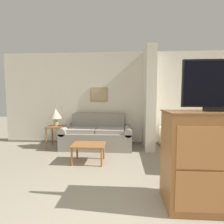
{
  "coord_description": "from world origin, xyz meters",
  "views": [
    {
      "loc": [
        0.03,
        -1.25,
        1.36
      ],
      "look_at": [
        -0.18,
        2.24,
        1.05
      ],
      "focal_mm": 28.0,
      "sensor_mm": 36.0,
      "label": 1
    }
  ],
  "objects_px": {
    "couch": "(97,135)",
    "backpack": "(208,124)",
    "tv": "(217,86)",
    "coffee_table": "(89,146)",
    "bed": "(205,145)",
    "tv_dresser": "(213,160)",
    "table_lamp": "(56,114)"
  },
  "relations": [
    {
      "from": "couch",
      "to": "backpack",
      "type": "distance_m",
      "value": 2.67
    },
    {
      "from": "tv",
      "to": "coffee_table",
      "type": "bearing_deg",
      "value": 143.28
    },
    {
      "from": "couch",
      "to": "tv",
      "type": "height_order",
      "value": "tv"
    },
    {
      "from": "couch",
      "to": "bed",
      "type": "height_order",
      "value": "couch"
    },
    {
      "from": "couch",
      "to": "tv_dresser",
      "type": "relative_size",
      "value": 1.55
    },
    {
      "from": "bed",
      "to": "tv",
      "type": "bearing_deg",
      "value": -112.12
    },
    {
      "from": "table_lamp",
      "to": "tv",
      "type": "bearing_deg",
      "value": -39.14
    },
    {
      "from": "coffee_table",
      "to": "table_lamp",
      "type": "bearing_deg",
      "value": 137.1
    },
    {
      "from": "table_lamp",
      "to": "backpack",
      "type": "height_order",
      "value": "table_lamp"
    },
    {
      "from": "couch",
      "to": "tv_dresser",
      "type": "xyz_separation_m",
      "value": [
        1.79,
        -2.43,
        0.27
      ]
    },
    {
      "from": "tv_dresser",
      "to": "backpack",
      "type": "xyz_separation_m",
      "value": [
        0.76,
        1.77,
        0.17
      ]
    },
    {
      "from": "tv_dresser",
      "to": "bed",
      "type": "relative_size",
      "value": 0.59
    },
    {
      "from": "couch",
      "to": "backpack",
      "type": "relative_size",
      "value": 4.21
    },
    {
      "from": "couch",
      "to": "backpack",
      "type": "height_order",
      "value": "backpack"
    },
    {
      "from": "table_lamp",
      "to": "tv",
      "type": "height_order",
      "value": "tv"
    },
    {
      "from": "coffee_table",
      "to": "table_lamp",
      "type": "height_order",
      "value": "table_lamp"
    },
    {
      "from": "table_lamp",
      "to": "couch",
      "type": "bearing_deg",
      "value": 4.7
    },
    {
      "from": "coffee_table",
      "to": "tv_dresser",
      "type": "distance_m",
      "value": 2.27
    },
    {
      "from": "couch",
      "to": "coffee_table",
      "type": "xyz_separation_m",
      "value": [
        -0.02,
        -1.08,
        0.01
      ]
    },
    {
      "from": "table_lamp",
      "to": "bed",
      "type": "relative_size",
      "value": 0.23
    },
    {
      "from": "tv_dresser",
      "to": "backpack",
      "type": "relative_size",
      "value": 2.71
    },
    {
      "from": "couch",
      "to": "bed",
      "type": "relative_size",
      "value": 0.91
    },
    {
      "from": "backpack",
      "to": "tv_dresser",
      "type": "bearing_deg",
      "value": -113.21
    },
    {
      "from": "couch",
      "to": "table_lamp",
      "type": "bearing_deg",
      "value": -175.3
    },
    {
      "from": "bed",
      "to": "coffee_table",
      "type": "bearing_deg",
      "value": -169.93
    },
    {
      "from": "coffee_table",
      "to": "bed",
      "type": "xyz_separation_m",
      "value": [
        2.54,
        0.45,
        -0.06
      ]
    },
    {
      "from": "couch",
      "to": "tv_dresser",
      "type": "height_order",
      "value": "tv_dresser"
    },
    {
      "from": "couch",
      "to": "coffee_table",
      "type": "relative_size",
      "value": 2.75
    },
    {
      "from": "tv",
      "to": "backpack",
      "type": "relative_size",
      "value": 1.85
    },
    {
      "from": "couch",
      "to": "tv",
      "type": "distance_m",
      "value": 3.23
    },
    {
      "from": "tv_dresser",
      "to": "bed",
      "type": "bearing_deg",
      "value": 67.9
    },
    {
      "from": "table_lamp",
      "to": "backpack",
      "type": "xyz_separation_m",
      "value": [
        3.63,
        -0.57,
        -0.13
      ]
    }
  ]
}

